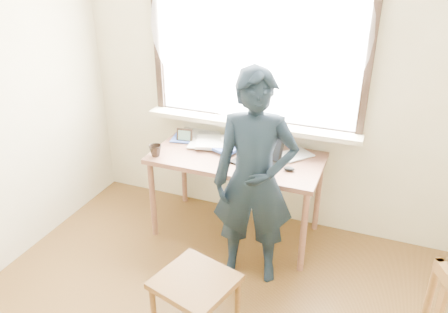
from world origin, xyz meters
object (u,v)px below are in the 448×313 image
at_px(laptop, 259,155).
at_px(mug_white, 228,141).
at_px(work_chair, 195,288).
at_px(desk, 237,164).
at_px(mug_dark, 155,151).
at_px(person, 254,181).

bearing_deg(laptop, mug_white, 151.01).
height_order(laptop, mug_white, laptop).
bearing_deg(laptop, work_chair, -92.38).
distance_m(laptop, mug_white, 0.39).
distance_m(desk, laptop, 0.24).
bearing_deg(work_chair, mug_dark, 129.86).
xyz_separation_m(mug_white, mug_dark, (-0.47, -0.40, 0.00)).
relative_size(laptop, mug_white, 3.55).
xyz_separation_m(desk, work_chair, (0.15, -1.16, -0.28)).
bearing_deg(mug_white, person, -54.48).
bearing_deg(mug_white, mug_dark, -140.00).
relative_size(mug_dark, work_chair, 0.19).
bearing_deg(laptop, desk, 170.62).
bearing_deg(work_chair, laptop, 87.62).
height_order(mug_white, mug_dark, mug_dark).
height_order(laptop, person, person).
bearing_deg(desk, laptop, -9.38).
height_order(laptop, work_chair, laptop).
bearing_deg(desk, mug_white, 132.01).
distance_m(mug_white, work_chair, 1.41).
distance_m(mug_white, mug_dark, 0.62).
bearing_deg(person, mug_white, 111.34).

